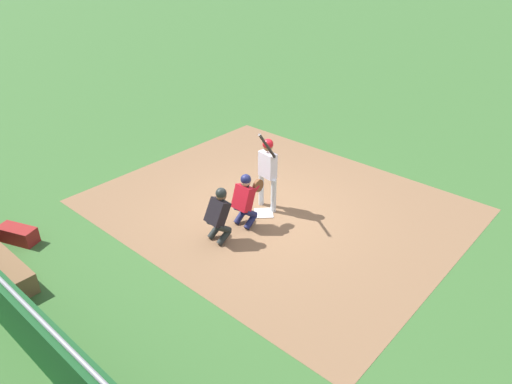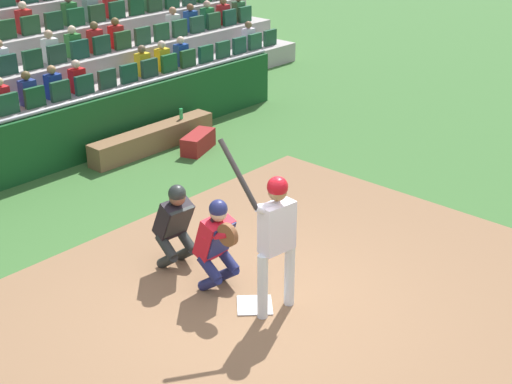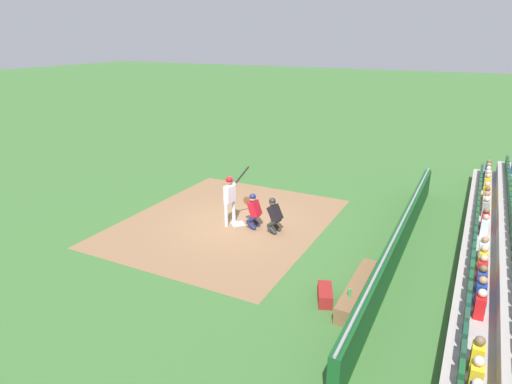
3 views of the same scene
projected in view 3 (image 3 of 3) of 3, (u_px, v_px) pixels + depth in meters
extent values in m
plane|color=#3A692F|center=(238.00, 224.00, 16.10)|extent=(160.00, 160.00, 0.00)
cube|color=#886344|center=(226.00, 222.00, 16.31)|extent=(8.43, 6.95, 0.01)
cube|color=white|center=(238.00, 224.00, 16.09)|extent=(0.62, 0.62, 0.02)
cylinder|color=silver|center=(226.00, 215.00, 15.80)|extent=(0.15, 0.15, 0.87)
cylinder|color=silver|center=(234.00, 211.00, 16.14)|extent=(0.15, 0.15, 0.87)
cube|color=silver|center=(230.00, 194.00, 15.72)|extent=(0.46, 0.27, 0.62)
sphere|color=#A3764C|center=(229.00, 182.00, 15.57)|extent=(0.22, 0.22, 0.22)
sphere|color=red|center=(229.00, 180.00, 15.55)|extent=(0.25, 0.25, 0.25)
cylinder|color=silver|center=(231.00, 186.00, 15.65)|extent=(0.47, 0.20, 0.14)
cylinder|color=silver|center=(234.00, 185.00, 15.79)|extent=(0.18, 0.16, 0.13)
cylinder|color=#282221|center=(242.00, 175.00, 15.58)|extent=(0.09, 0.60, 0.75)
sphere|color=black|center=(235.00, 184.00, 15.81)|extent=(0.06, 0.06, 0.06)
cylinder|color=navy|center=(251.00, 225.00, 15.64)|extent=(0.14, 0.38, 0.34)
cylinder|color=navy|center=(251.00, 220.00, 15.56)|extent=(0.14, 0.38, 0.33)
cylinder|color=navy|center=(255.00, 222.00, 15.91)|extent=(0.14, 0.38, 0.34)
cylinder|color=navy|center=(255.00, 216.00, 15.83)|extent=(0.14, 0.38, 0.33)
cube|color=red|center=(255.00, 209.00, 15.55)|extent=(0.42, 0.41, 0.60)
cube|color=navy|center=(252.00, 208.00, 15.60)|extent=(0.38, 0.20, 0.45)
sphere|color=#D3AB87|center=(253.00, 198.00, 15.46)|extent=(0.22, 0.22, 0.22)
cube|color=black|center=(253.00, 198.00, 15.46)|extent=(0.20, 0.10, 0.20)
sphere|color=navy|center=(253.00, 197.00, 15.44)|extent=(0.24, 0.24, 0.24)
cylinder|color=brown|center=(247.00, 201.00, 15.74)|extent=(0.07, 0.30, 0.30)
cylinder|color=red|center=(252.00, 203.00, 15.71)|extent=(0.15, 0.40, 0.22)
cylinder|color=#232826|center=(272.00, 230.00, 15.28)|extent=(0.18, 0.40, 0.34)
cylinder|color=#232826|center=(272.00, 224.00, 15.21)|extent=(0.18, 0.39, 0.33)
cylinder|color=#232826|center=(276.00, 227.00, 15.54)|extent=(0.18, 0.40, 0.34)
cylinder|color=#232826|center=(277.00, 221.00, 15.46)|extent=(0.18, 0.39, 0.33)
cube|color=black|center=(275.00, 213.00, 15.20)|extent=(0.46, 0.49, 0.60)
cube|color=#232826|center=(272.00, 212.00, 15.26)|extent=(0.40, 0.28, 0.44)
sphere|color=brown|center=(272.00, 203.00, 15.14)|extent=(0.22, 0.22, 0.22)
cube|color=black|center=(272.00, 203.00, 15.14)|extent=(0.21, 0.14, 0.20)
sphere|color=#232826|center=(272.00, 201.00, 15.12)|extent=(0.24, 0.24, 0.24)
cube|color=#144A1F|center=(399.00, 242.00, 13.48)|extent=(13.12, 0.24, 1.11)
cylinder|color=gray|center=(401.00, 224.00, 13.28)|extent=(13.12, 0.07, 0.07)
cube|color=brown|center=(357.00, 290.00, 11.55)|extent=(2.82, 0.40, 0.44)
cylinder|color=green|center=(350.00, 293.00, 10.83)|extent=(0.07, 0.07, 0.21)
cube|color=maroon|center=(325.00, 295.00, 11.41)|extent=(0.93, 0.65, 0.35)
cube|color=#A89E9A|center=(476.00, 267.00, 12.64)|extent=(19.65, 0.93, 0.51)
sphere|color=beige|center=(478.00, 384.00, 7.21)|extent=(0.19, 0.19, 0.19)
cube|color=#174F27|center=(461.00, 375.00, 7.96)|extent=(0.44, 0.10, 0.42)
cube|color=gold|center=(476.00, 378.00, 7.84)|extent=(0.32, 0.22, 0.52)
sphere|color=beige|center=(479.00, 361.00, 7.72)|extent=(0.19, 0.19, 0.19)
cube|color=#1F4031|center=(463.00, 355.00, 8.47)|extent=(0.44, 0.10, 0.42)
cube|color=gold|center=(477.00, 357.00, 8.35)|extent=(0.32, 0.22, 0.52)
sphere|color=brown|center=(480.00, 341.00, 8.23)|extent=(0.19, 0.19, 0.19)
cube|color=#174431|center=(465.00, 337.00, 8.98)|extent=(0.44, 0.10, 0.42)
cube|color=#224333|center=(466.00, 321.00, 9.49)|extent=(0.44, 0.10, 0.42)
cube|color=#1B4633|center=(468.00, 306.00, 10.00)|extent=(0.44, 0.10, 0.42)
cube|color=red|center=(480.00, 307.00, 9.88)|extent=(0.32, 0.22, 0.52)
sphere|color=beige|center=(483.00, 293.00, 9.76)|extent=(0.19, 0.19, 0.19)
cube|color=#214832|center=(469.00, 293.00, 10.51)|extent=(0.44, 0.10, 0.42)
cube|color=navy|center=(481.00, 294.00, 10.39)|extent=(0.32, 0.22, 0.52)
sphere|color=#A97C4E|center=(483.00, 280.00, 10.27)|extent=(0.19, 0.19, 0.19)
cube|color=#194A29|center=(470.00, 281.00, 11.02)|extent=(0.44, 0.10, 0.42)
cube|color=navy|center=(481.00, 282.00, 10.90)|extent=(0.32, 0.22, 0.52)
sphere|color=brown|center=(484.00, 269.00, 10.78)|extent=(0.19, 0.19, 0.19)
cube|color=#1E4E33|center=(471.00, 270.00, 11.53)|extent=(0.44, 0.10, 0.42)
cube|color=red|center=(482.00, 271.00, 11.41)|extent=(0.32, 0.22, 0.52)
sphere|color=#DAB182|center=(484.00, 258.00, 11.29)|extent=(0.19, 0.19, 0.19)
cube|color=#1B4C34|center=(472.00, 260.00, 12.04)|extent=(0.44, 0.10, 0.42)
cube|color=gold|center=(483.00, 260.00, 11.92)|extent=(0.32, 0.22, 0.52)
sphere|color=#D1AA8C|center=(485.00, 248.00, 11.80)|extent=(0.19, 0.19, 0.19)
cube|color=#164A2F|center=(473.00, 251.00, 12.55)|extent=(0.44, 0.10, 0.42)
cube|color=white|center=(483.00, 251.00, 12.43)|extent=(0.32, 0.22, 0.52)
sphere|color=#A2724E|center=(485.00, 240.00, 12.31)|extent=(0.19, 0.19, 0.19)
cube|color=#164133|center=(474.00, 243.00, 13.06)|extent=(0.44, 0.10, 0.42)
cube|color=#174831|center=(475.00, 235.00, 13.57)|extent=(0.44, 0.10, 0.42)
cube|color=#1A412C|center=(476.00, 228.00, 14.08)|extent=(0.44, 0.10, 0.42)
cube|color=silver|center=(484.00, 228.00, 13.96)|extent=(0.32, 0.22, 0.52)
sphere|color=tan|center=(486.00, 217.00, 13.84)|extent=(0.19, 0.19, 0.19)
cube|color=#1E4F27|center=(476.00, 221.00, 14.59)|extent=(0.44, 0.10, 0.42)
cube|color=red|center=(485.00, 221.00, 14.47)|extent=(0.32, 0.22, 0.52)
sphere|color=brown|center=(487.00, 211.00, 14.35)|extent=(0.19, 0.19, 0.19)
cube|color=#214A2D|center=(477.00, 215.00, 15.10)|extent=(0.44, 0.10, 0.42)
cube|color=#19462B|center=(478.00, 209.00, 15.61)|extent=(0.44, 0.10, 0.42)
cube|color=gray|center=(485.00, 209.00, 15.49)|extent=(0.32, 0.22, 0.52)
sphere|color=beige|center=(487.00, 199.00, 15.37)|extent=(0.19, 0.19, 0.19)
cube|color=#1F4B2E|center=(478.00, 203.00, 16.12)|extent=(0.44, 0.10, 0.42)
cube|color=white|center=(486.00, 203.00, 16.00)|extent=(0.32, 0.22, 0.52)
sphere|color=#A3735B|center=(488.00, 194.00, 15.88)|extent=(0.19, 0.19, 0.19)
cube|color=#224529|center=(479.00, 198.00, 16.63)|extent=(0.44, 0.10, 0.42)
cube|color=gold|center=(486.00, 198.00, 16.51)|extent=(0.32, 0.22, 0.52)
sphere|color=brown|center=(488.00, 189.00, 16.39)|extent=(0.19, 0.19, 0.19)
cube|color=#234530|center=(479.00, 193.00, 17.14)|extent=(0.44, 0.10, 0.42)
cube|color=gold|center=(486.00, 193.00, 17.02)|extent=(0.32, 0.22, 0.52)
sphere|color=beige|center=(488.00, 184.00, 16.90)|extent=(0.19, 0.19, 0.19)
cube|color=#214C34|center=(480.00, 189.00, 17.65)|extent=(0.44, 0.10, 0.42)
cube|color=#1A4F34|center=(480.00, 184.00, 18.16)|extent=(0.44, 0.10, 0.42)
cube|color=gold|center=(487.00, 184.00, 18.04)|extent=(0.32, 0.22, 0.52)
sphere|color=tan|center=(488.00, 176.00, 17.92)|extent=(0.19, 0.19, 0.19)
cube|color=#194D26|center=(481.00, 180.00, 18.67)|extent=(0.44, 0.10, 0.42)
cube|color=gray|center=(487.00, 180.00, 18.55)|extent=(0.32, 0.22, 0.52)
sphere|color=beige|center=(489.00, 172.00, 18.42)|extent=(0.19, 0.19, 0.19)
cube|color=#1B442E|center=(481.00, 176.00, 19.17)|extent=(0.44, 0.10, 0.42)
cube|color=#918F9D|center=(487.00, 176.00, 19.06)|extent=(0.32, 0.22, 0.52)
sphere|color=beige|center=(489.00, 168.00, 18.93)|extent=(0.19, 0.19, 0.19)
cube|color=#1F4133|center=(481.00, 173.00, 19.68)|extent=(0.44, 0.10, 0.42)
cube|color=navy|center=(488.00, 172.00, 19.57)|extent=(0.32, 0.22, 0.52)
sphere|color=#9E7A4D|center=(489.00, 165.00, 19.44)|extent=(0.19, 0.19, 0.19)
cube|color=#224729|center=(482.00, 169.00, 20.19)|extent=(0.44, 0.10, 0.42)
cube|color=#1F4291|center=(488.00, 169.00, 20.07)|extent=(0.32, 0.22, 0.52)
sphere|color=brown|center=(489.00, 161.00, 19.95)|extent=(0.19, 0.19, 0.19)
cube|color=#1E4428|center=(512.00, 218.00, 13.51)|extent=(0.44, 0.10, 0.42)
cube|color=#1C4128|center=(511.00, 211.00, 14.02)|extent=(0.44, 0.10, 0.42)
cube|color=#1B492B|center=(511.00, 205.00, 14.53)|extent=(0.44, 0.10, 0.42)
cube|color=#154533|center=(510.00, 199.00, 15.04)|extent=(0.44, 0.10, 0.42)
cube|color=#214F29|center=(510.00, 194.00, 15.55)|extent=(0.44, 0.10, 0.42)
cube|color=#1A4528|center=(509.00, 189.00, 16.06)|extent=(0.44, 0.10, 0.42)
cube|color=#164B2E|center=(509.00, 184.00, 16.57)|extent=(0.44, 0.10, 0.42)
cube|color=#204F34|center=(509.00, 180.00, 17.08)|extent=(0.44, 0.10, 0.42)
cube|color=#174627|center=(508.00, 176.00, 17.59)|extent=(0.44, 0.10, 0.42)
cube|color=#1E4933|center=(508.00, 172.00, 18.10)|extent=(0.44, 0.10, 0.42)
cube|color=#1D4B26|center=(507.00, 168.00, 18.61)|extent=(0.44, 0.10, 0.42)
cube|color=#1B4A29|center=(507.00, 164.00, 19.12)|extent=(0.44, 0.10, 0.42)
cube|color=#22462A|center=(507.00, 161.00, 19.63)|extent=(0.44, 0.10, 0.42)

